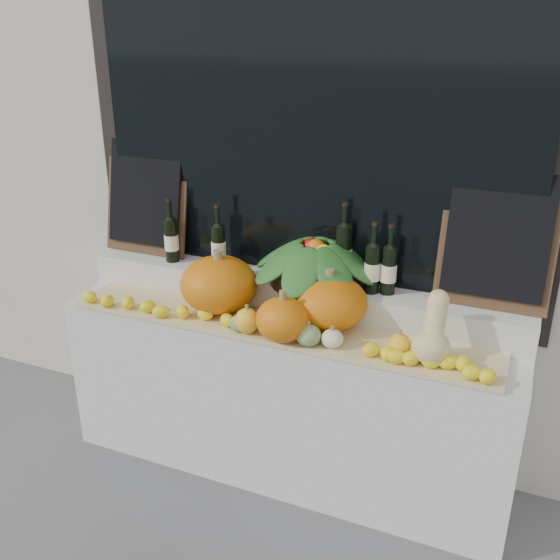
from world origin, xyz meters
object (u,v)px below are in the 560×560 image
(pumpkin_left, at_px, (219,284))
(produce_bowl, at_px, (315,262))
(pumpkin_right, at_px, (329,302))
(butternut_squash, at_px, (433,335))
(wine_bottle_tall, at_px, (343,254))

(pumpkin_left, xyz_separation_m, produce_bowl, (0.43, 0.21, 0.11))
(pumpkin_right, bearing_deg, pumpkin_left, -176.06)
(pumpkin_right, height_order, butternut_squash, butternut_squash)
(pumpkin_left, height_order, pumpkin_right, pumpkin_left)
(pumpkin_right, relative_size, butternut_squash, 1.22)
(pumpkin_left, xyz_separation_m, butternut_squash, (1.06, -0.09, -0.02))
(wine_bottle_tall, bearing_deg, pumpkin_left, -154.02)
(butternut_squash, bearing_deg, wine_bottle_tall, 145.09)
(pumpkin_left, height_order, produce_bowl, produce_bowl)
(butternut_squash, height_order, wine_bottle_tall, wine_bottle_tall)
(pumpkin_right, height_order, produce_bowl, produce_bowl)
(pumpkin_left, bearing_deg, produce_bowl, 26.07)
(pumpkin_left, height_order, wine_bottle_tall, wine_bottle_tall)
(pumpkin_right, bearing_deg, produce_bowl, 127.47)
(produce_bowl, bearing_deg, wine_bottle_tall, 25.66)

